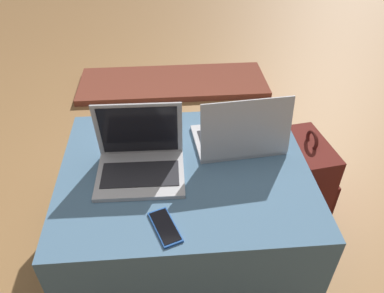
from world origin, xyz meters
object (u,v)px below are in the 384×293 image
at_px(laptop_near, 140,159).
at_px(laptop_far, 240,136).
at_px(backpack, 305,177).
at_px(cell_phone, 165,227).

height_order(laptop_near, laptop_far, laptop_near).
bearing_deg(backpack, laptop_near, 95.10).
distance_m(laptop_near, laptop_far, 0.41).
relative_size(laptop_far, cell_phone, 2.23).
bearing_deg(laptop_near, backpack, 14.76).
height_order(laptop_far, backpack, laptop_far).
height_order(laptop_near, cell_phone, laptop_near).
relative_size(laptop_near, cell_phone, 1.97).
bearing_deg(cell_phone, laptop_far, 31.91).
bearing_deg(cell_phone, laptop_near, 86.29).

